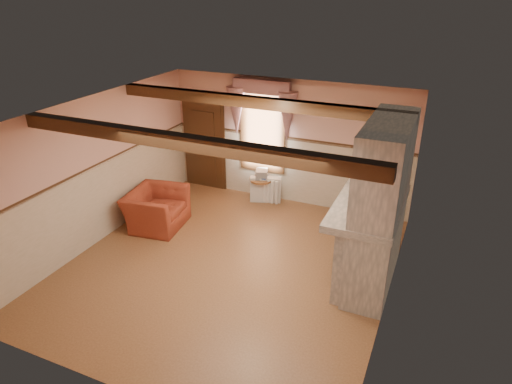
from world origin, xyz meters
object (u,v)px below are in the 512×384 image
at_px(armchair, 156,209).
at_px(bowl, 372,196).
at_px(side_table, 261,190).
at_px(oil_lamp, 377,180).
at_px(mantel_clock, 379,179).
at_px(radiator, 266,189).

xyz_separation_m(armchair, bowl, (4.27, 0.06, 1.07)).
relative_size(side_table, bowl, 1.73).
distance_m(armchair, oil_lamp, 4.46).
bearing_deg(bowl, mantel_clock, 90.00).
relative_size(bowl, oil_lamp, 1.13).
bearing_deg(armchair, radiator, -47.28).
bearing_deg(oil_lamp, radiator, 151.47).
distance_m(armchair, side_table, 2.48).
distance_m(radiator, mantel_clock, 3.19).
xyz_separation_m(radiator, oil_lamp, (2.65, -1.44, 1.26)).
bearing_deg(bowl, radiator, 144.32).
bearing_deg(oil_lamp, armchair, -173.03).
bearing_deg(radiator, armchair, -147.30).
bearing_deg(radiator, bowl, -53.45).
xyz_separation_m(armchair, oil_lamp, (4.27, 0.52, 1.17)).
distance_m(side_table, oil_lamp, 3.37).
bearing_deg(side_table, armchair, -127.55).
bearing_deg(armchair, side_table, -45.29).
distance_m(armchair, bowl, 4.41).
bearing_deg(side_table, bowl, -34.57).
xyz_separation_m(radiator, bowl, (2.65, -1.90, 1.16)).
height_order(bowl, mantel_clock, mantel_clock).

